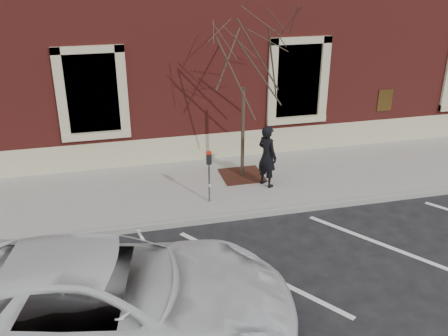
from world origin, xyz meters
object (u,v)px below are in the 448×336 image
object	(u,v)px
man	(267,156)
white_truck	(103,300)
parking_meter	(209,167)
sapling	(244,61)

from	to	relation	value
man	white_truck	distance (m)	6.53
parking_meter	white_truck	size ratio (longest dim) A/B	0.22
man	sapling	size ratio (longest dim) A/B	0.37
parking_meter	white_truck	xyz separation A→B (m)	(-2.67, -4.28, -0.23)
sapling	parking_meter	bearing A→B (deg)	-133.30
parking_meter	white_truck	world-z (taller)	white_truck
man	parking_meter	size ratio (longest dim) A/B	1.24
parking_meter	sapling	bearing A→B (deg)	53.22
parking_meter	sapling	xyz separation A→B (m)	(1.23, 1.30, 2.30)
sapling	white_truck	xyz separation A→B (m)	(-3.90, -5.58, -2.52)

